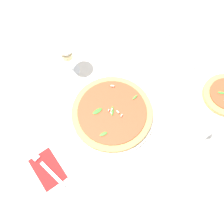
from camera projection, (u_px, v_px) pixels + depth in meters
name	position (u px, v px, depth m)	size (l,w,h in m)	color
ground_plane	(100.00, 113.00, 0.97)	(6.00, 6.00, 0.00)	silver
pizza_arugula_main	(112.00, 113.00, 0.95)	(0.31, 0.31, 0.05)	silver
wine_glass	(66.00, 53.00, 0.94)	(0.08, 0.08, 0.16)	white
napkin	(48.00, 169.00, 0.89)	(0.15, 0.11, 0.01)	#B21E1E
fork	(46.00, 167.00, 0.89)	(0.17, 0.10, 0.00)	silver
side_plate_white	(178.00, 52.00, 1.07)	(0.19, 0.19, 0.02)	silver
shaker_pepper	(205.00, 133.00, 0.91)	(0.03, 0.03, 0.07)	silver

